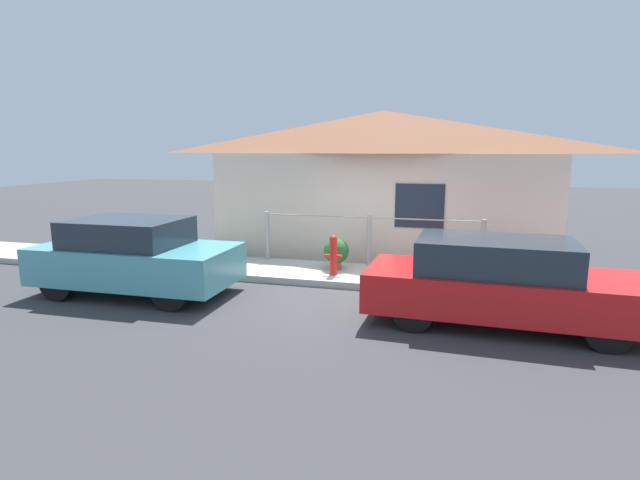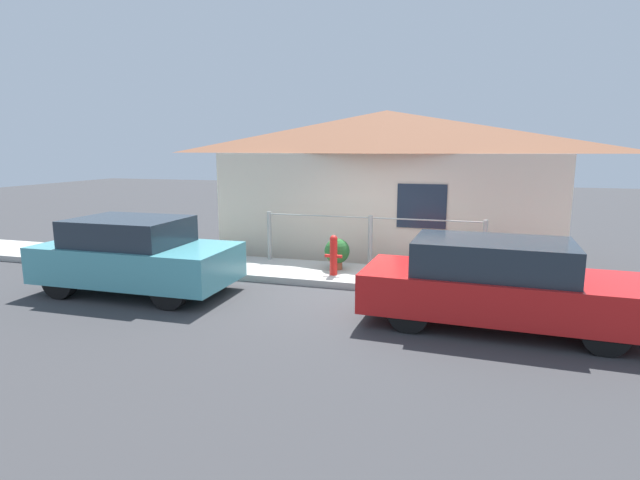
{
  "view_description": "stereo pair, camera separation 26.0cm",
  "coord_description": "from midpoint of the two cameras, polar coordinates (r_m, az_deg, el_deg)",
  "views": [
    {
      "loc": [
        1.82,
        -9.21,
        2.71
      ],
      "look_at": [
        -0.78,
        0.3,
        0.9
      ],
      "focal_mm": 28.0,
      "sensor_mm": 36.0,
      "label": 1
    },
    {
      "loc": [
        2.07,
        -9.14,
        2.71
      ],
      "look_at": [
        -0.78,
        0.3,
        0.9
      ],
      "focal_mm": 28.0,
      "sensor_mm": 36.0,
      "label": 2
    }
  ],
  "objects": [
    {
      "name": "car_left",
      "position": [
        10.03,
        -19.61,
        -1.66
      ],
      "size": [
        3.7,
        1.79,
        1.42
      ],
      "rotation": [
        0.0,
        0.0,
        0.01
      ],
      "color": "teal",
      "rests_on": "ground_plane"
    },
    {
      "name": "fence",
      "position": [
        11.07,
        6.43,
        0.19
      ],
      "size": [
        4.9,
        0.1,
        1.13
      ],
      "color": "#999993",
      "rests_on": "sidewalk"
    },
    {
      "name": "fire_hydrant",
      "position": [
        10.25,
        2.29,
        -1.64
      ],
      "size": [
        0.36,
        0.16,
        0.83
      ],
      "color": "red",
      "rests_on": "sidewalk"
    },
    {
      "name": "car_right",
      "position": [
        8.15,
        20.65,
        -4.72
      ],
      "size": [
        4.26,
        1.78,
        1.35
      ],
      "rotation": [
        0.0,
        0.0,
        -0.04
      ],
      "color": "red",
      "rests_on": "ground_plane"
    },
    {
      "name": "ground_plane",
      "position": [
        9.76,
        4.68,
        -5.75
      ],
      "size": [
        60.0,
        60.0,
        0.0
      ],
      "primitive_type": "plane",
      "color": "#38383A"
    },
    {
      "name": "sidewalk",
      "position": [
        10.54,
        5.66,
        -4.15
      ],
      "size": [
        24.0,
        1.7,
        0.14
      ],
      "color": "#B2AFA8",
      "rests_on": "ground_plane"
    },
    {
      "name": "house",
      "position": [
        12.56,
        8.07,
        11.18
      ],
      "size": [
        8.61,
        2.23,
        3.63
      ],
      "color": "beige",
      "rests_on": "ground_plane"
    },
    {
      "name": "potted_plant_near_hydrant",
      "position": [
        10.75,
        2.66,
        -1.35
      ],
      "size": [
        0.54,
        0.54,
        0.68
      ],
      "color": "#9E5638",
      "rests_on": "sidewalk"
    },
    {
      "name": "potted_plant_corner",
      "position": [
        10.81,
        15.93,
        -2.23
      ],
      "size": [
        0.38,
        0.38,
        0.54
      ],
      "color": "brown",
      "rests_on": "sidewalk"
    },
    {
      "name": "potted_plant_by_fence",
      "position": [
        12.16,
        -14.33,
        -0.98
      ],
      "size": [
        0.35,
        0.35,
        0.45
      ],
      "color": "slate",
      "rests_on": "sidewalk"
    }
  ]
}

